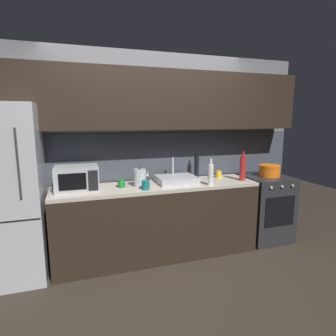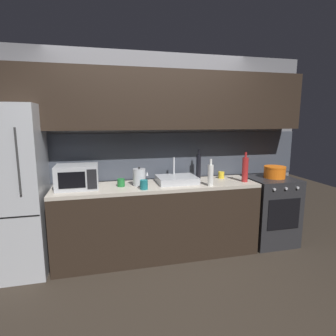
{
  "view_description": "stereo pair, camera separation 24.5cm",
  "coord_description": "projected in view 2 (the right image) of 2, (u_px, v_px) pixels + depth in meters",
  "views": [
    {
      "loc": [
        -0.88,
        -2.22,
        1.67
      ],
      "look_at": [
        0.13,
        0.9,
        1.09
      ],
      "focal_mm": 29.6,
      "sensor_mm": 36.0,
      "label": 1
    },
    {
      "loc": [
        -0.65,
        -2.29,
        1.67
      ],
      "look_at": [
        0.13,
        0.9,
        1.09
      ],
      "focal_mm": 29.6,
      "sensor_mm": 36.0,
      "label": 2
    }
  ],
  "objects": [
    {
      "name": "ground_plane",
      "position": [
        177.0,
        298.0,
        2.63
      ],
      "size": [
        10.0,
        10.0,
        0.0
      ],
      "primitive_type": "plane",
      "color": "#2D261E"
    },
    {
      "name": "back_wall",
      "position": [
        152.0,
        129.0,
        3.51
      ],
      "size": [
        4.18,
        0.44,
        2.5
      ],
      "color": "slate",
      "rests_on": "ground"
    },
    {
      "name": "counter_run",
      "position": [
        158.0,
        220.0,
        3.41
      ],
      "size": [
        2.44,
        0.6,
        0.9
      ],
      "color": "black",
      "rests_on": "ground"
    },
    {
      "name": "refrigerator",
      "position": [
        11.0,
        191.0,
        2.96
      ],
      "size": [
        0.68,
        0.69,
        1.83
      ],
      "color": "#ADAFB5",
      "rests_on": "ground"
    },
    {
      "name": "oven_range",
      "position": [
        269.0,
        210.0,
        3.78
      ],
      "size": [
        0.6,
        0.62,
        0.9
      ],
      "color": "#232326",
      "rests_on": "ground"
    },
    {
      "name": "microwave",
      "position": [
        77.0,
        177.0,
        3.11
      ],
      "size": [
        0.46,
        0.35,
        0.27
      ],
      "color": "#A8AAAF",
      "rests_on": "counter_run"
    },
    {
      "name": "sink_basin",
      "position": [
        177.0,
        179.0,
        3.41
      ],
      "size": [
        0.48,
        0.38,
        0.3
      ],
      "color": "#ADAFB5",
      "rests_on": "counter_run"
    },
    {
      "name": "kettle",
      "position": [
        139.0,
        177.0,
        3.26
      ],
      "size": [
        0.18,
        0.15,
        0.22
      ],
      "color": "#B7BABF",
      "rests_on": "counter_run"
    },
    {
      "name": "wine_bottle_dark",
      "position": [
        199.0,
        166.0,
        3.62
      ],
      "size": [
        0.06,
        0.06,
        0.39
      ],
      "color": "black",
      "rests_on": "counter_run"
    },
    {
      "name": "wine_bottle_red",
      "position": [
        245.0,
        169.0,
        3.45
      ],
      "size": [
        0.08,
        0.08,
        0.37
      ],
      "color": "#A82323",
      "rests_on": "counter_run"
    },
    {
      "name": "wine_bottle_white",
      "position": [
        211.0,
        175.0,
        3.24
      ],
      "size": [
        0.07,
        0.07,
        0.32
      ],
      "color": "silver",
      "rests_on": "counter_run"
    },
    {
      "name": "mug_yellow",
      "position": [
        221.0,
        175.0,
        3.67
      ],
      "size": [
        0.08,
        0.08,
        0.09
      ],
      "primitive_type": "cylinder",
      "color": "gold",
      "rests_on": "counter_run"
    },
    {
      "name": "mug_teal",
      "position": [
        144.0,
        185.0,
        3.09
      ],
      "size": [
        0.09,
        0.09,
        0.11
      ],
      "primitive_type": "cylinder",
      "color": "#19666B",
      "rests_on": "counter_run"
    },
    {
      "name": "mug_green",
      "position": [
        121.0,
        183.0,
        3.22
      ],
      "size": [
        0.09,
        0.09,
        0.09
      ],
      "primitive_type": "cylinder",
      "color": "#1E6B2D",
      "rests_on": "counter_run"
    },
    {
      "name": "cooking_pot",
      "position": [
        275.0,
        172.0,
        3.69
      ],
      "size": [
        0.28,
        0.28,
        0.16
      ],
      "color": "orange",
      "rests_on": "oven_range"
    }
  ]
}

